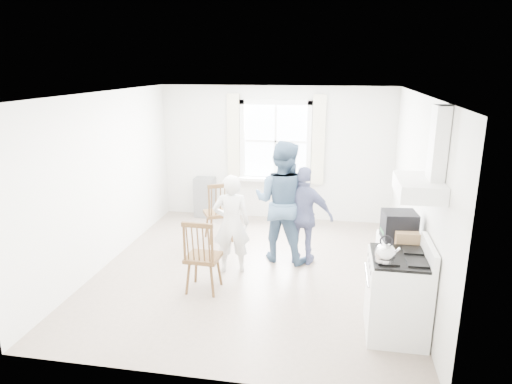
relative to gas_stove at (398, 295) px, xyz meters
name	(u,v)px	position (x,y,z in m)	size (l,w,h in m)	color
room_shell	(252,186)	(-1.91, 1.35, 0.82)	(4.62, 5.12, 2.64)	gray
window_assembly	(275,146)	(-1.91, 3.80, 0.98)	(1.88, 0.24, 1.70)	white
range_hood	(425,173)	(0.16, 0.00, 1.42)	(0.45, 0.76, 0.94)	white
shelf_unit	(205,197)	(-3.31, 3.68, -0.08)	(0.40, 0.30, 0.80)	slate
gas_stove	(398,295)	(0.00, 0.00, 0.00)	(0.68, 0.76, 1.12)	white
kettle	(385,254)	(-0.19, -0.20, 0.57)	(0.22, 0.22, 0.31)	silver
low_cabinet	(396,271)	(0.07, 0.70, -0.03)	(0.50, 0.55, 0.90)	white
stereo_stack	(399,226)	(0.05, 0.66, 0.59)	(0.43, 0.39, 0.35)	black
cardboard_box	(407,238)	(0.12, 0.47, 0.50)	(0.27, 0.19, 0.17)	#957248
windsor_chair_a	(220,206)	(-2.67, 2.37, 0.17)	(0.60, 0.60, 1.07)	#422B15
windsor_chair_b	(200,249)	(-2.46, 0.52, 0.15)	(0.46, 0.45, 1.04)	#422B15
person_left	(231,224)	(-2.21, 1.29, 0.25)	(0.54, 0.54, 1.48)	silver
person_mid	(282,202)	(-1.53, 1.85, 0.46)	(0.92, 0.92, 1.89)	#405A76
person_right	(304,216)	(-1.19, 1.76, 0.28)	(0.89, 0.89, 1.52)	navy
potted_plant	(284,170)	(-1.72, 3.71, 0.54)	(0.19, 0.19, 0.34)	#34763D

